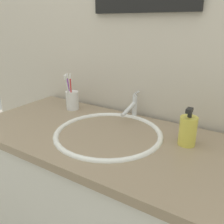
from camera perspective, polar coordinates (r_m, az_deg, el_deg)
name	(u,v)px	position (r m, az deg, el deg)	size (l,w,h in m)	color
tiled_wall_back	(144,53)	(1.21, 7.62, 13.69)	(2.46, 0.04, 2.40)	beige
vanity_counter	(108,217)	(1.28, -0.89, -23.72)	(1.26, 0.57, 0.89)	silver
sink_basin	(108,141)	(1.05, -0.88, -6.91)	(0.47, 0.47, 0.11)	white
faucet	(133,107)	(1.19, 4.89, 1.29)	(0.02, 0.17, 0.12)	silver
toothbrush_cup	(72,100)	(1.33, -9.39, 2.76)	(0.07, 0.07, 0.10)	white
toothbrush_white	(68,90)	(1.28, -10.37, 5.06)	(0.01, 0.05, 0.20)	white
toothbrush_purple	(69,89)	(1.32, -10.22, 5.43)	(0.03, 0.01, 0.19)	purple
toothbrush_red	(71,89)	(1.29, -9.72, 5.29)	(0.02, 0.02, 0.19)	red
soap_dispenser	(188,130)	(0.97, 17.53, -4.18)	(0.07, 0.07, 0.15)	#DBCC4C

